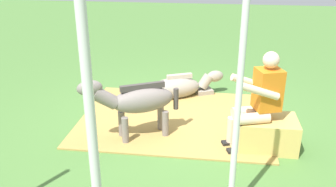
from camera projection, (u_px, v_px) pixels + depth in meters
ground_plane at (182, 124)px, 5.39m from camera, size 24.00×24.00×0.00m
hay_patch at (174, 118)px, 5.53m from camera, size 2.79×2.18×0.02m
hay_bale at (267, 133)px, 4.71m from camera, size 0.74×0.53×0.40m
person_seated at (259, 98)px, 4.51m from camera, size 0.72×0.55×1.28m
pony_standing at (136, 101)px, 4.80m from camera, size 1.23×0.80×0.91m
pony_lying at (180, 87)px, 6.27m from camera, size 1.33×0.80×0.42m
tent_pole_left at (238, 108)px, 3.18m from camera, size 0.06×0.06×2.28m
tent_pole_mid at (96, 181)px, 2.19m from camera, size 0.06×0.06×2.28m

